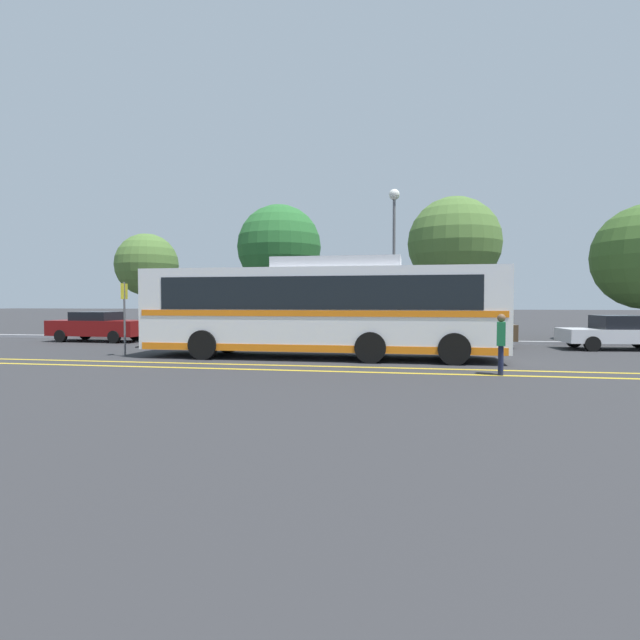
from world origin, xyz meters
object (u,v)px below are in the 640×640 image
(parked_car_4, at_px, (617,332))
(street_lamp, at_px, (394,231))
(tree_2, at_px, (147,265))
(parked_car_0, at_px, (99,326))
(pedestrian_0, at_px, (501,340))
(tree_1, at_px, (279,247))
(parked_car_1, at_px, (220,328))
(parked_car_3, at_px, (458,330))
(parked_car_2, at_px, (324,328))
(tree_0, at_px, (454,243))
(transit_bus, at_px, (320,307))
(bus_stop_sign, at_px, (124,310))

(parked_car_4, height_order, street_lamp, street_lamp)
(street_lamp, bearing_deg, tree_2, 167.76)
(parked_car_4, bearing_deg, parked_car_0, 84.62)
(pedestrian_0, relative_size, tree_1, 0.21)
(tree_2, bearing_deg, street_lamp, -12.24)
(parked_car_1, bearing_deg, pedestrian_0, -126.07)
(parked_car_4, relative_size, pedestrian_0, 2.70)
(parked_car_0, distance_m, tree_1, 10.76)
(parked_car_0, bearing_deg, tree_1, 131.77)
(parked_car_3, distance_m, parked_car_4, 6.29)
(parked_car_3, bearing_deg, parked_car_2, -91.01)
(tree_0, xyz_separation_m, tree_2, (-18.09, 1.67, -0.76))
(parked_car_4, bearing_deg, pedestrian_0, 138.94)
(parked_car_3, distance_m, pedestrian_0, 8.52)
(tree_1, bearing_deg, transit_bus, -68.80)
(parked_car_0, height_order, bus_stop_sign, bus_stop_sign)
(transit_bus, xyz_separation_m, tree_2, (-12.76, 11.28, 2.44))
(parked_car_2, relative_size, parked_car_4, 1.06)
(parked_car_1, bearing_deg, tree_1, -9.60)
(parked_car_0, xyz_separation_m, tree_2, (-0.74, 6.04, 3.45))
(parked_car_1, distance_m, parked_car_3, 10.72)
(transit_bus, distance_m, tree_2, 17.21)
(parked_car_1, distance_m, tree_0, 12.63)
(parked_car_0, xyz_separation_m, tree_0, (17.36, 4.37, 4.21))
(pedestrian_0, xyz_separation_m, bus_stop_sign, (-12.44, 2.47, 0.74))
(parked_car_0, distance_m, parked_car_3, 17.16)
(tree_1, bearing_deg, parked_car_3, -32.54)
(parked_car_2, height_order, tree_1, tree_1)
(pedestrian_0, bearing_deg, parked_car_2, 45.94)
(parked_car_0, height_order, parked_car_3, parked_car_0)
(parked_car_1, xyz_separation_m, bus_stop_sign, (-1.43, -5.54, 0.93))
(parked_car_1, bearing_deg, bus_stop_sign, 165.43)
(transit_bus, height_order, tree_2, tree_2)
(tree_1, bearing_deg, parked_car_4, -22.14)
(parked_car_4, distance_m, pedestrian_0, 10.13)
(transit_bus, height_order, parked_car_3, transit_bus)
(pedestrian_0, bearing_deg, bus_stop_sign, 88.60)
(pedestrian_0, height_order, tree_1, tree_1)
(parked_car_0, height_order, parked_car_1, parked_car_0)
(parked_car_3, bearing_deg, pedestrian_0, 0.67)
(bus_stop_sign, distance_m, street_lamp, 13.28)
(parked_car_2, xyz_separation_m, tree_2, (-12.01, 5.94, 3.44))
(street_lamp, distance_m, tree_0, 3.47)
(street_lamp, relative_size, tree_0, 1.02)
(street_lamp, bearing_deg, pedestrian_0, -74.29)
(parked_car_4, xyz_separation_m, tree_1, (-15.87, 6.46, 4.46))
(transit_bus, relative_size, parked_car_4, 2.86)
(street_lamp, xyz_separation_m, tree_2, (-15.06, 3.27, -1.26))
(parked_car_1, xyz_separation_m, pedestrian_0, (11.01, -8.00, 0.19))
(parked_car_0, height_order, pedestrian_0, pedestrian_0)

